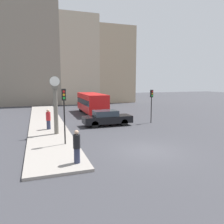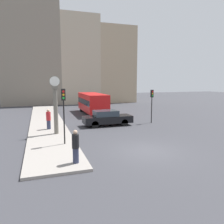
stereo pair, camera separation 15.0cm
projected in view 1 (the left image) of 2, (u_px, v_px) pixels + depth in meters
ground_plane at (148, 151)px, 13.63m from camera, size 120.00×120.00×0.00m
sidewalk_corner at (46, 122)px, 22.88m from camera, size 3.25×27.67×0.15m
building_row at (67, 58)px, 40.73m from camera, size 24.64×5.00×18.79m
sedan_car at (107, 118)px, 21.16m from camera, size 4.72×1.75×1.49m
bus_distant at (92, 102)px, 28.85m from camera, size 2.51×7.55×2.64m
traffic_light_near at (64, 105)px, 14.21m from camera, size 0.26×0.24×3.67m
traffic_light_far at (152, 99)px, 22.30m from camera, size 0.26×0.24×3.42m
street_clock at (56, 106)px, 17.08m from camera, size 0.82×0.43×4.55m
pedestrian_black_jacket at (77, 147)px, 11.10m from camera, size 0.36×0.36×1.73m
pedestrian_red_top at (48, 119)px, 18.89m from camera, size 0.39×0.39×1.75m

